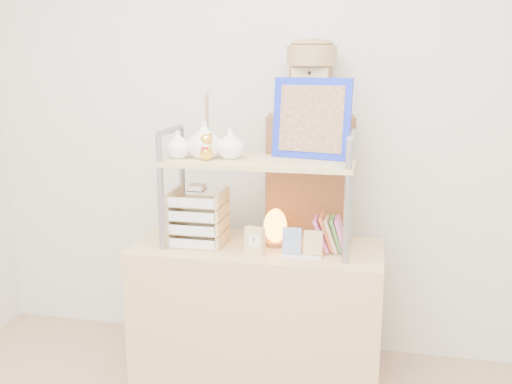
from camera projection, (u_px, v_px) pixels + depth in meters
The scene contains 10 objects.
room_shell at pixel (205, 39), 1.79m from camera, with size 3.42×3.41×2.61m.
desk at pixel (258, 317), 2.85m from camera, with size 1.20×0.50×0.75m, color tan.
cabinet at pixel (308, 240), 3.09m from camera, with size 0.45×0.24×1.35m, color brown.
hutch at pixel (247, 155), 2.69m from camera, with size 0.90×0.34×0.80m.
letter_tray at pixel (198, 220), 2.77m from camera, with size 0.24×0.23×0.30m.
salt_lamp at pixel (275, 227), 2.75m from camera, with size 0.12×0.11×0.18m.
desk_clock at pixel (255, 241), 2.63m from camera, with size 0.10×0.06×0.13m.
postcard_stand at pixel (302, 248), 2.61m from camera, with size 0.19×0.06×0.13m.
drawer_chest at pixel (311, 91), 2.89m from camera, with size 0.20×0.16×0.25m.
woven_basket at pixel (312, 56), 2.85m from camera, with size 0.25×0.25×0.10m, color olive.
Camera 1 is at (0.55, -1.38, 1.63)m, focal length 40.00 mm.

